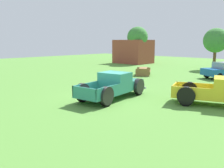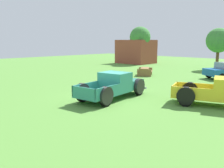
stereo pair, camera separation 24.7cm
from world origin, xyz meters
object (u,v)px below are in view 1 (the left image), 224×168
at_px(oak_tree_east, 216,41).
at_px(oak_tree_west, 137,37).
at_px(picnic_table, 143,71).
at_px(pickup_truck_foreground, 116,85).

height_order(oak_tree_east, oak_tree_west, oak_tree_west).
distance_m(picnic_table, oak_tree_east, 11.46).
bearing_deg(oak_tree_west, oak_tree_east, 3.17).
relative_size(oak_tree_east, oak_tree_west, 0.89).
xyz_separation_m(pickup_truck_foreground, oak_tree_east, (-1.47, 19.89, 2.80)).
xyz_separation_m(picnic_table, oak_tree_east, (3.21, 10.57, 3.06)).
relative_size(picnic_table, oak_tree_east, 0.45).
bearing_deg(picnic_table, pickup_truck_foreground, -63.37).
relative_size(picnic_table, oak_tree_west, 0.41).
bearing_deg(oak_tree_west, picnic_table, -49.77).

